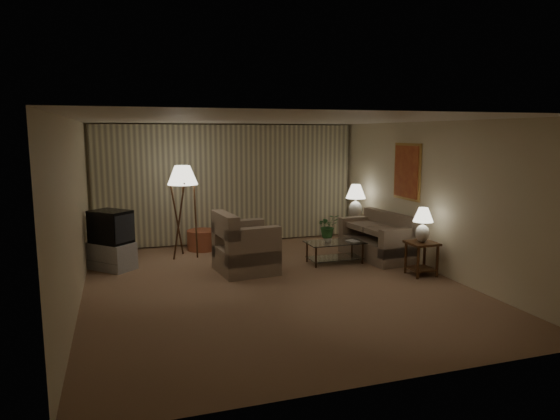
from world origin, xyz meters
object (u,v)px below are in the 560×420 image
at_px(sofa, 376,240).
at_px(side_table_near, 422,253).
at_px(floor_lamp, 184,210).
at_px(table_lamp_far, 356,198).
at_px(side_table_far, 355,227).
at_px(table_lamp_near, 423,222).
at_px(coffee_table, 335,249).
at_px(crt_tv, 111,227).
at_px(armchair, 246,248).
at_px(ottoman, 202,240).
at_px(vase, 328,238).
at_px(tv_cabinet, 112,256).

height_order(sofa, side_table_near, sofa).
bearing_deg(floor_lamp, table_lamp_far, -0.15).
distance_m(side_table_far, table_lamp_near, 2.66).
bearing_deg(coffee_table, sofa, 5.98).
bearing_deg(crt_tv, armchair, 25.01).
xyz_separation_m(side_table_near, side_table_far, (0.00, 2.60, -0.01)).
height_order(armchair, table_lamp_near, table_lamp_near).
distance_m(table_lamp_far, crt_tv, 5.23).
distance_m(side_table_near, ottoman, 4.62).
distance_m(armchair, table_lamp_far, 3.28).
relative_size(sofa, coffee_table, 1.62).
bearing_deg(sofa, armchair, -92.70).
height_order(table_lamp_far, floor_lamp, floor_lamp).
relative_size(armchair, crt_tv, 1.44).
distance_m(side_table_near, side_table_far, 2.60).
xyz_separation_m(side_table_near, vase, (-1.26, 1.25, 0.09)).
xyz_separation_m(armchair, tv_cabinet, (-2.31, 0.92, -0.18)).
height_order(side_table_near, ottoman, side_table_near).
bearing_deg(floor_lamp, side_table_far, -0.15).
bearing_deg(side_table_near, side_table_far, 90.00).
xyz_separation_m(armchair, crt_tv, (-2.31, 0.92, 0.36)).
bearing_deg(crt_tv, table_lamp_near, 24.73).
relative_size(coffee_table, floor_lamp, 0.60).
xyz_separation_m(armchair, table_lamp_far, (2.89, 1.41, 0.62)).
xyz_separation_m(armchair, side_table_near, (2.89, -1.19, -0.03)).
distance_m(table_lamp_far, floor_lamp, 3.81).
bearing_deg(sofa, tv_cabinet, -104.67).
bearing_deg(crt_tv, coffee_table, 34.95).
bearing_deg(tv_cabinet, vase, 34.51).
bearing_deg(side_table_far, tv_cabinet, -174.63).
bearing_deg(coffee_table, table_lamp_far, 50.69).
bearing_deg(side_table_near, armchair, 157.68).
bearing_deg(table_lamp_near, tv_cabinet, 157.90).
bearing_deg(floor_lamp, ottoman, 50.58).
height_order(armchair, side_table_near, armchair).
relative_size(sofa, ottoman, 2.78).
height_order(sofa, tv_cabinet, sofa).
height_order(side_table_near, side_table_far, same).
bearing_deg(vase, side_table_near, -44.88).
xyz_separation_m(coffee_table, floor_lamp, (-2.71, 1.36, 0.69)).
xyz_separation_m(side_table_near, ottoman, (-3.37, 3.15, -0.19)).
height_order(coffee_table, tv_cabinet, tv_cabinet).
distance_m(tv_cabinet, crt_tv, 0.55).
xyz_separation_m(side_table_near, crt_tv, (-5.20, 2.11, 0.39)).
distance_m(crt_tv, ottoman, 2.19).
bearing_deg(ottoman, table_lamp_near, -43.11).
xyz_separation_m(floor_lamp, vase, (2.56, -1.36, -0.47)).
distance_m(armchair, coffee_table, 1.80).
distance_m(table_lamp_far, coffee_table, 1.91).
relative_size(side_table_far, table_lamp_far, 0.79).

